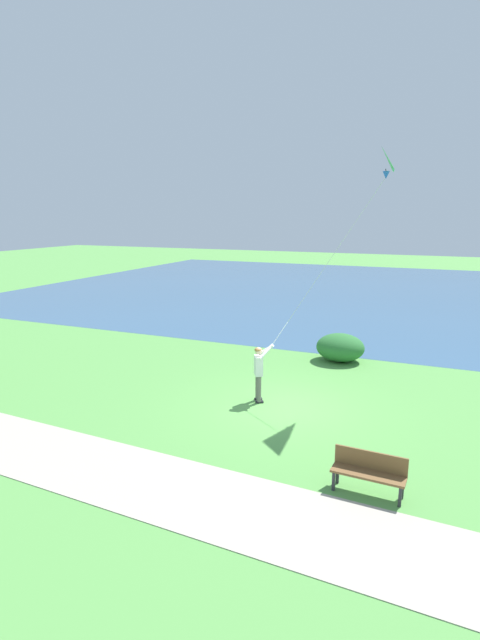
{
  "coord_description": "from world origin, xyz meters",
  "views": [
    {
      "loc": [
        -13.22,
        -4.23,
        5.68
      ],
      "look_at": [
        0.09,
        1.42,
        2.55
      ],
      "focal_mm": 27.54,
      "sensor_mm": 36.0,
      "label": 1
    }
  ],
  "objects_px": {
    "person_kite_flyer": "(259,369)",
    "flying_kite": "(380,163)",
    "lakeside_shrub": "(340,347)",
    "park_bench_near_walkway": "(369,470)"
  },
  "relations": [
    {
      "from": "person_kite_flyer",
      "to": "flying_kite",
      "type": "relative_size",
      "value": 0.31
    },
    {
      "from": "person_kite_flyer",
      "to": "lakeside_shrub",
      "type": "height_order",
      "value": "person_kite_flyer"
    },
    {
      "from": "lakeside_shrub",
      "to": "person_kite_flyer",
      "type": "bearing_deg",
      "value": 164.97
    },
    {
      "from": "lakeside_shrub",
      "to": "park_bench_near_walkway",
      "type": "bearing_deg",
      "value": -164.74
    },
    {
      "from": "person_kite_flyer",
      "to": "park_bench_near_walkway",
      "type": "distance_m",
      "value": 5.52
    },
    {
      "from": "person_kite_flyer",
      "to": "lakeside_shrub",
      "type": "distance_m",
      "value": 5.47
    },
    {
      "from": "flying_kite",
      "to": "park_bench_near_walkway",
      "type": "xyz_separation_m",
      "value": [
        -5.71,
        -0.91,
        -6.62
      ]
    },
    {
      "from": "person_kite_flyer",
      "to": "flying_kite",
      "type": "xyz_separation_m",
      "value": [
        1.84,
        -3.0,
        6.08
      ]
    },
    {
      "from": "park_bench_near_walkway",
      "to": "lakeside_shrub",
      "type": "distance_m",
      "value": 9.46
    },
    {
      "from": "flying_kite",
      "to": "person_kite_flyer",
      "type": "bearing_deg",
      "value": 121.61
    }
  ]
}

